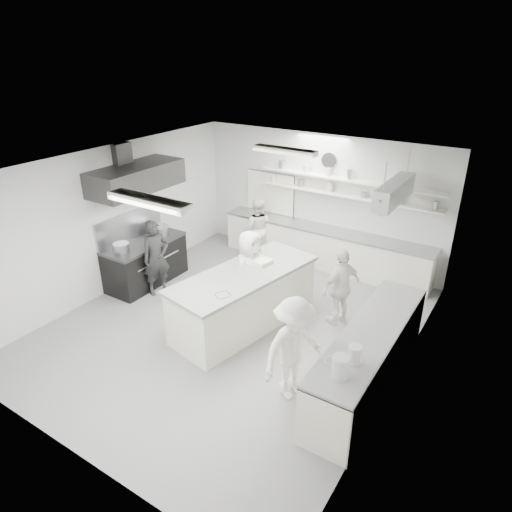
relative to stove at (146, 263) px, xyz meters
The scene contains 27 objects.
floor 2.67m from the stove, ahead, with size 6.00×7.00×0.02m, color #939299.
ceiling 3.67m from the stove, ahead, with size 6.00×7.00×0.02m, color silver.
wall_back 4.18m from the stove, 50.01° to the left, with size 6.00×0.04×3.00m, color silver.
wall_front 4.80m from the stove, 56.31° to the right, with size 6.00×0.04×3.00m, color silver.
wall_left 1.19m from the stove, 135.00° to the right, with size 0.04×7.00×3.00m, color silver.
wall_right 5.71m from the stove, ahead, with size 0.04×7.00×3.00m, color silver.
stove is the anchor object (origin of this frame).
exhaust_hood 1.90m from the stove, 90.00° to the right, with size 0.85×2.00×0.50m, color #333333.
back_counter 4.03m from the stove, 43.99° to the left, with size 5.00×0.60×0.92m, color white.
shelf_lower 4.63m from the stove, 41.99° to the left, with size 4.20×0.26×0.04m, color white.
shelf_upper 4.74m from the stove, 41.99° to the left, with size 4.20×0.26×0.04m, color white.
pass_through_window 3.49m from the stove, 67.12° to the left, with size 1.30×0.04×1.00m, color black.
wall_clock 4.60m from the stove, 47.54° to the left, with size 0.32×0.32×0.05m, color white.
right_counter 5.28m from the stove, ahead, with size 0.74×3.30×0.94m, color white.
pot_rack 5.35m from the stove, 23.50° to the left, with size 0.30×1.60×0.40m, color #9FA2A7.
light_fixture_front 4.22m from the stove, 40.24° to the right, with size 1.30×0.25×0.10m, color white.
light_fixture_rear 3.86m from the stove, 28.30° to the left, with size 1.30×0.25×0.10m, color white.
prep_island 2.76m from the stove, ahead, with size 1.05×2.81×1.04m, color white.
stove_pot 0.76m from the stove, 90.00° to the left, with size 0.42×0.42×0.25m, color #9FA2A7.
cook_stove 0.68m from the stove, 20.44° to the right, with size 0.58×0.38×1.60m, color black.
cook_back 2.78m from the stove, 61.42° to the left, with size 0.71×0.56×1.47m, color white.
cook_island_left 2.57m from the stove, ahead, with size 0.80×0.52×1.65m, color white.
cook_island_right 4.27m from the stove, 10.52° to the left, with size 0.88×0.37×1.50m, color white.
cook_right 4.63m from the stove, 17.92° to the right, with size 1.06×0.61×1.64m, color white.
bowl_island_a 3.15m from the stove, 20.54° to the right, with size 0.24×0.24×0.06m, color #9FA2A7.
bowl_island_b 2.67m from the stove, ahead, with size 0.22×0.22×0.07m, color white.
bowl_right 5.32m from the stove, 17.31° to the right, with size 0.21×0.21×0.05m, color white.
Camera 1 is at (4.23, -5.84, 4.82)m, focal length 32.16 mm.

